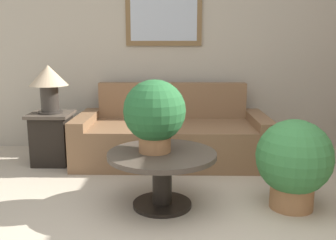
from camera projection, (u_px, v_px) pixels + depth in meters
name	position (u px, v px, depth m)	size (l,w,h in m)	color
wall_back	(189.00, 45.00, 4.68)	(7.11, 0.09, 2.60)	#B2A893
couch_main	(172.00, 137.00, 4.30)	(2.14, 0.97, 0.86)	brown
coffee_table	(162.00, 167.00, 3.05)	(0.89, 0.89, 0.46)	black
side_table	(52.00, 138.00, 4.18)	(0.46, 0.46, 0.58)	black
table_lamp	(49.00, 81.00, 4.06)	(0.42, 0.42, 0.53)	#2D2823
potted_plant_on_table	(155.00, 113.00, 2.98)	(0.50, 0.50, 0.59)	#9E6B42
potted_plant_floor	(294.00, 161.00, 3.00)	(0.61, 0.61, 0.74)	#9E6B42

